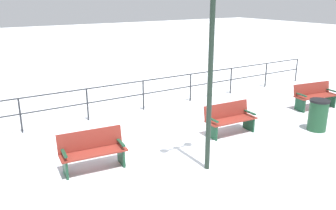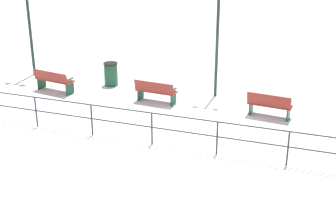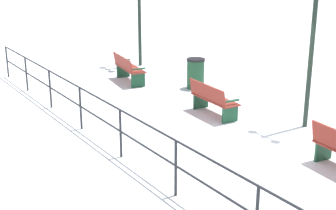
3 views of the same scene
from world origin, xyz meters
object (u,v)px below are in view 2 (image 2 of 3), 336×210
at_px(bench_second, 269,105).
at_px(lamppost_middle, 218,10).
at_px(bench_third, 156,91).
at_px(bench_fourth, 54,80).
at_px(trash_bin, 111,74).

relative_size(bench_second, lamppost_middle, 0.31).
bearing_deg(bench_third, bench_second, -86.52).
distance_m(bench_second, bench_third, 4.07).
xyz_separation_m(bench_second, bench_fourth, (-0.17, 8.16, 0.01)).
height_order(bench_fourth, trash_bin, trash_bin).
xyz_separation_m(bench_third, bench_fourth, (-0.19, 4.08, 0.02)).
bearing_deg(bench_fourth, trash_bin, -42.63).
bearing_deg(lamppost_middle, bench_third, 125.97).
bearing_deg(bench_fourth, bench_second, -79.70).
bearing_deg(lamppost_middle, trash_bin, 92.35).
distance_m(lamppost_middle, trash_bin, 5.04).
bearing_deg(bench_fourth, lamppost_middle, -66.29).
bearing_deg(lamppost_middle, bench_fourth, 104.63).
bearing_deg(bench_second, bench_third, 95.49).
distance_m(bench_fourth, lamppost_middle, 6.76).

